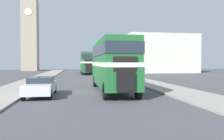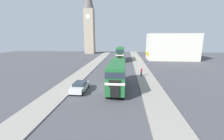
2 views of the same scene
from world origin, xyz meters
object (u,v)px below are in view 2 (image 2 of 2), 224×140
(church_tower, at_px, (89,19))
(car_parked_near, at_px, (80,87))
(pedestrian_walking, at_px, (141,71))
(double_decker_bus, at_px, (117,73))
(bus_distant, at_px, (120,53))

(church_tower, bearing_deg, car_parked_near, -78.26)
(pedestrian_walking, bearing_deg, church_tower, 115.85)
(double_decker_bus, relative_size, car_parked_near, 2.29)
(bus_distant, bearing_deg, car_parked_near, -99.05)
(pedestrian_walking, height_order, church_tower, church_tower)
(church_tower, bearing_deg, double_decker_bus, -72.21)
(double_decker_bus, bearing_deg, car_parked_near, -162.96)
(bus_distant, distance_m, church_tower, 30.24)
(car_parked_near, height_order, church_tower, church_tower)
(double_decker_bus, xyz_separation_m, car_parked_near, (-5.37, -1.65, -1.72))
(double_decker_bus, bearing_deg, bus_distant, 91.18)
(bus_distant, height_order, pedestrian_walking, bus_distant)
(pedestrian_walking, bearing_deg, bus_distant, 103.81)
(double_decker_bus, xyz_separation_m, pedestrian_walking, (4.48, 7.84, -1.36))
(double_decker_bus, bearing_deg, pedestrian_walking, 60.28)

